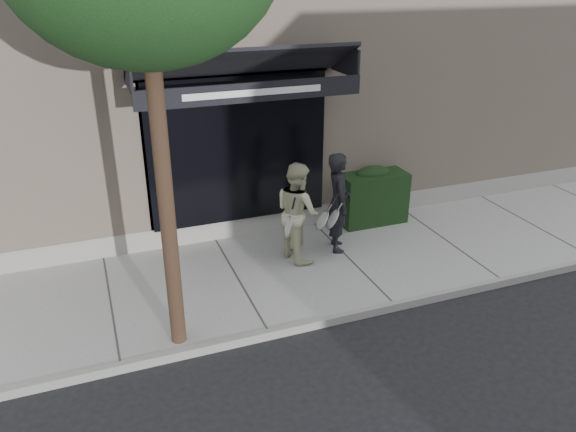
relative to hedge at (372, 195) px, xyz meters
name	(u,v)px	position (x,y,z in m)	size (l,w,h in m)	color
ground	(348,264)	(-1.10, -1.25, -0.66)	(80.00, 80.00, 0.00)	black
sidewalk	(348,261)	(-1.10, -1.25, -0.60)	(20.00, 3.00, 0.12)	gray
curb	(394,306)	(-1.10, -2.80, -0.59)	(20.00, 0.10, 0.14)	gray
building_facade	(258,62)	(-1.11, 3.71, 2.08)	(14.30, 8.04, 5.64)	beige
hedge	(372,195)	(0.00, 0.00, 0.00)	(1.30, 0.70, 1.14)	black
pedestrian_front	(338,202)	(-1.14, -0.85, 0.35)	(0.83, 0.88, 1.79)	black
pedestrian_back	(297,211)	(-1.92, -0.90, 0.32)	(0.81, 0.97, 1.72)	beige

